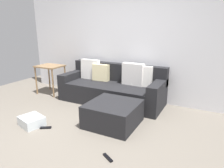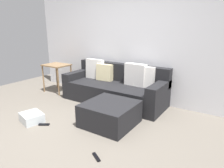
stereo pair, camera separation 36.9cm
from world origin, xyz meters
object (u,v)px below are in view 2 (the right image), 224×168
at_px(remote_near_ottoman, 96,157).
at_px(ottoman, 110,114).
at_px(side_table, 57,69).
at_px(storage_bin, 32,118).
at_px(couch_sectional, 115,88).
at_px(remote_by_storage_bin, 44,125).

bearing_deg(remote_near_ottoman, ottoman, 143.82).
bearing_deg(side_table, remote_near_ottoman, -33.74).
xyz_separation_m(ottoman, storage_bin, (-1.20, -0.67, -0.11)).
relative_size(storage_bin, side_table, 0.54).
height_order(ottoman, side_table, side_table).
bearing_deg(remote_near_ottoman, storage_bin, -156.48).
xyz_separation_m(couch_sectional, storage_bin, (-0.68, -1.66, -0.24)).
height_order(ottoman, remote_by_storage_bin, ottoman).
xyz_separation_m(storage_bin, side_table, (-0.94, 1.47, 0.51)).
distance_m(ottoman, remote_near_ottoman, 0.96).
relative_size(ottoman, side_table, 1.17).
bearing_deg(couch_sectional, side_table, -173.55).
height_order(couch_sectional, ottoman, couch_sectional).
relative_size(couch_sectional, side_table, 3.21).
bearing_deg(storage_bin, side_table, 122.56).
bearing_deg(side_table, couch_sectional, 6.45).
distance_m(couch_sectional, remote_near_ottoman, 2.08).
height_order(side_table, remote_near_ottoman, side_table).
height_order(couch_sectional, side_table, couch_sectional).
bearing_deg(ottoman, remote_near_ottoman, -67.02).
bearing_deg(ottoman, storage_bin, -150.71).
distance_m(couch_sectional, ottoman, 1.12).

